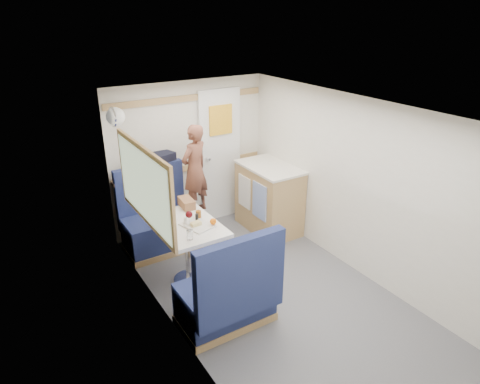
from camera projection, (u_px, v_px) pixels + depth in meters
floor at (290, 309)px, 4.36m from camera, size 4.50×4.50×0.00m
ceiling at (301, 116)px, 3.57m from camera, size 4.50×4.50×0.00m
wall_back at (190, 156)px, 5.72m from camera, size 2.20×0.02×2.00m
wall_left at (188, 255)px, 3.43m from camera, size 0.02×4.50×2.00m
wall_right at (377, 197)px, 4.50m from camera, size 0.02×4.50×2.00m
oak_trim_low at (191, 167)px, 5.77m from camera, size 2.15×0.02×0.08m
oak_trim_high at (188, 98)px, 5.40m from camera, size 2.15×0.02×0.08m
side_window at (144, 186)px, 4.12m from camera, size 0.04×1.30×0.72m
rear_door at (220, 153)px, 5.92m from camera, size 0.62×0.12×1.86m
dinette_table at (188, 236)px, 4.60m from camera, size 0.62×0.92×0.72m
bench_far at (159, 226)px, 5.38m from camera, size 0.90×0.59×1.05m
bench_near at (228, 299)px, 4.04m from camera, size 0.90×0.59×1.05m
ledge at (148, 177)px, 5.35m from camera, size 0.90×0.14×0.04m
dome_light at (115, 117)px, 4.61m from camera, size 0.20×0.20×0.20m
galley_counter at (269, 198)px, 5.78m from camera, size 0.57×0.92×0.92m
person at (195, 170)px, 5.22m from camera, size 0.48×0.41×1.13m
duffel_bag at (154, 165)px, 5.34m from camera, size 0.58×0.40×0.25m
tray at (197, 225)px, 4.49m from camera, size 0.33×0.38×0.02m
orange_fruit at (213, 221)px, 4.47m from camera, size 0.07×0.07×0.07m
cheese_block at (196, 224)px, 4.46m from camera, size 0.11×0.07×0.04m
wine_glass at (189, 215)px, 4.45m from camera, size 0.08×0.08×0.17m
tumbler_left at (190, 235)px, 4.22m from camera, size 0.06×0.06×0.10m
beer_glass at (198, 215)px, 4.63m from camera, size 0.06×0.06×0.09m
pepper_grinder at (197, 218)px, 4.57m from camera, size 0.03×0.03×0.09m
salt_grinder at (185, 222)px, 4.49m from camera, size 0.03×0.03×0.09m
bread_loaf at (187, 203)px, 4.90m from camera, size 0.15×0.26×0.10m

